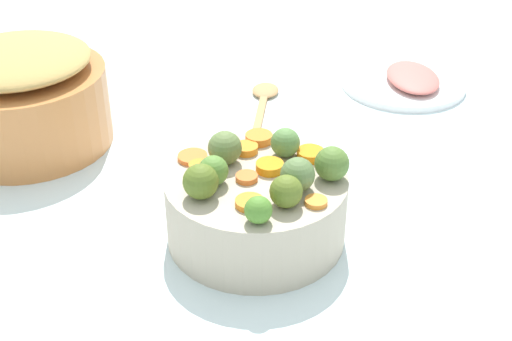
% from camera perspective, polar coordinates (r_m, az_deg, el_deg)
% --- Properties ---
extents(tabletop, '(2.40, 2.40, 0.02)m').
position_cam_1_polar(tabletop, '(0.92, 0.14, -6.27)').
color(tabletop, silver).
rests_on(tabletop, ground).
extents(serving_bowl_carrots, '(0.23, 0.23, 0.09)m').
position_cam_1_polar(serving_bowl_carrots, '(0.89, -0.00, -3.03)').
color(serving_bowl_carrots, '#BDAC96').
rests_on(serving_bowl_carrots, tabletop).
extents(metal_pot, '(0.26, 0.26, 0.12)m').
position_cam_1_polar(metal_pot, '(1.15, -18.30, 4.90)').
color(metal_pot, '#C97B42').
rests_on(metal_pot, tabletop).
extents(stuffing_mound, '(0.22, 0.22, 0.04)m').
position_cam_1_polar(stuffing_mound, '(1.12, -19.00, 8.57)').
color(stuffing_mound, tan).
rests_on(stuffing_mound, metal_pot).
extents(carrot_slice_0, '(0.04, 0.04, 0.01)m').
position_cam_1_polar(carrot_slice_0, '(0.82, 4.91, -2.55)').
color(carrot_slice_0, orange).
rests_on(carrot_slice_0, serving_bowl_carrots).
extents(carrot_slice_1, '(0.03, 0.03, 0.01)m').
position_cam_1_polar(carrot_slice_1, '(0.88, -4.64, 0.23)').
color(carrot_slice_1, orange).
rests_on(carrot_slice_1, serving_bowl_carrots).
extents(carrot_slice_2, '(0.04, 0.04, 0.01)m').
position_cam_1_polar(carrot_slice_2, '(0.90, 4.48, 1.34)').
color(carrot_slice_2, orange).
rests_on(carrot_slice_2, serving_bowl_carrots).
extents(carrot_slice_3, '(0.05, 0.05, 0.01)m').
position_cam_1_polar(carrot_slice_3, '(0.81, -0.52, -2.64)').
color(carrot_slice_3, orange).
rests_on(carrot_slice_3, serving_bowl_carrots).
extents(carrot_slice_4, '(0.04, 0.04, 0.01)m').
position_cam_1_polar(carrot_slice_4, '(0.91, -0.81, 1.79)').
color(carrot_slice_4, orange).
rests_on(carrot_slice_4, serving_bowl_carrots).
extents(carrot_slice_5, '(0.03, 0.03, 0.01)m').
position_cam_1_polar(carrot_slice_5, '(0.85, -0.84, -0.69)').
color(carrot_slice_5, orange).
rests_on(carrot_slice_5, serving_bowl_carrots).
extents(carrot_slice_6, '(0.04, 0.04, 0.01)m').
position_cam_1_polar(carrot_slice_6, '(0.88, 1.13, 0.31)').
color(carrot_slice_6, orange).
rests_on(carrot_slice_6, serving_bowl_carrots).
extents(carrot_slice_7, '(0.04, 0.04, 0.01)m').
position_cam_1_polar(carrot_slice_7, '(0.94, 0.24, 2.68)').
color(carrot_slice_7, orange).
rests_on(carrot_slice_7, serving_bowl_carrots).
extents(carrot_slice_8, '(0.05, 0.05, 0.01)m').
position_cam_1_polar(carrot_slice_8, '(0.90, -5.20, 1.10)').
color(carrot_slice_8, orange).
rests_on(carrot_slice_8, serving_bowl_carrots).
extents(brussels_sprout_0, '(0.04, 0.04, 0.04)m').
position_cam_1_polar(brussels_sprout_0, '(0.80, 2.47, -1.72)').
color(brussels_sprout_0, '#5A6D24').
rests_on(brussels_sprout_0, serving_bowl_carrots).
extents(brussels_sprout_1, '(0.04, 0.04, 0.04)m').
position_cam_1_polar(brussels_sprout_1, '(0.90, 2.40, 2.30)').
color(brussels_sprout_1, '#588141').
rests_on(brussels_sprout_1, serving_bowl_carrots).
extents(brussels_sprout_2, '(0.04, 0.04, 0.04)m').
position_cam_1_polar(brussels_sprout_2, '(0.86, 6.21, 0.56)').
color(brussels_sprout_2, '#547631').
rests_on(brussels_sprout_2, serving_bowl_carrots).
extents(brussels_sprout_3, '(0.04, 0.04, 0.04)m').
position_cam_1_polar(brussels_sprout_3, '(0.83, 3.48, -0.22)').
color(brussels_sprout_3, '#5A7641').
rests_on(brussels_sprout_3, serving_bowl_carrots).
extents(brussels_sprout_4, '(0.04, 0.04, 0.04)m').
position_cam_1_polar(brussels_sprout_4, '(0.82, -4.54, -0.90)').
color(brussels_sprout_4, '#576B24').
rests_on(brussels_sprout_4, serving_bowl_carrots).
extents(brussels_sprout_5, '(0.04, 0.04, 0.04)m').
position_cam_1_polar(brussels_sprout_5, '(0.84, -3.51, -0.01)').
color(brussels_sprout_5, '#568234').
rests_on(brussels_sprout_5, serving_bowl_carrots).
extents(brussels_sprout_6, '(0.04, 0.04, 0.04)m').
position_cam_1_polar(brussels_sprout_6, '(0.88, -2.56, 1.86)').
color(brussels_sprout_6, '#60753E').
rests_on(brussels_sprout_6, serving_bowl_carrots).
extents(brussels_sprout_7, '(0.03, 0.03, 0.03)m').
position_cam_1_polar(brussels_sprout_7, '(0.78, 0.19, -3.23)').
color(brussels_sprout_7, '#50852D').
rests_on(brussels_sprout_7, serving_bowl_carrots).
extents(wooden_spoon, '(0.10, 0.33, 0.01)m').
position_cam_1_polar(wooden_spoon, '(1.22, 0.44, 5.11)').
color(wooden_spoon, tan).
rests_on(wooden_spoon, tabletop).
extents(ham_plate, '(0.23, 0.23, 0.01)m').
position_cam_1_polar(ham_plate, '(1.34, 11.89, 7.05)').
color(ham_plate, white).
rests_on(ham_plate, tabletop).
extents(ham_slice_main, '(0.14, 0.17, 0.02)m').
position_cam_1_polar(ham_slice_main, '(1.32, 12.67, 7.44)').
color(ham_slice_main, '#D36D64').
rests_on(ham_slice_main, ham_plate).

